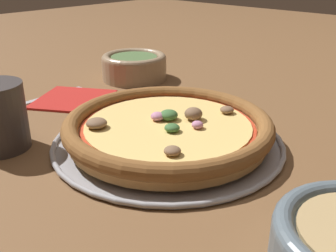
{
  "coord_description": "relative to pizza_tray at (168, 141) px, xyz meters",
  "views": [
    {
      "loc": [
        0.34,
        -0.37,
        0.25
      ],
      "look_at": [
        0.0,
        0.0,
        0.03
      ],
      "focal_mm": 42.0,
      "sensor_mm": 36.0,
      "label": 1
    }
  ],
  "objects": [
    {
      "name": "fork",
      "position": [
        -0.3,
        -0.04,
        -0.0
      ],
      "size": [
        0.02,
        0.19,
        0.0
      ],
      "rotation": [
        0.0,
        0.0,
        4.75
      ],
      "color": "#B7B7BC",
      "rests_on": "ground_plane"
    },
    {
      "name": "ground_plane",
      "position": [
        0.0,
        0.0,
        -0.0
      ],
      "size": [
        3.0,
        3.0,
        0.0
      ],
      "primitive_type": "plane",
      "color": "brown"
    },
    {
      "name": "pizza",
      "position": [
        -0.0,
        -0.0,
        0.02
      ],
      "size": [
        0.29,
        0.29,
        0.04
      ],
      "color": "tan",
      "rests_on": "pizza_tray"
    },
    {
      "name": "napkin",
      "position": [
        -0.25,
        0.02,
        -0.0
      ],
      "size": [
        0.18,
        0.18,
        0.01
      ],
      "rotation": [
        0.0,
        0.0,
        0.55
      ],
      "color": "#B2231E",
      "rests_on": "ground_plane"
    },
    {
      "name": "pizza_tray",
      "position": [
        0.0,
        0.0,
        0.0
      ],
      "size": [
        0.33,
        0.33,
        0.01
      ],
      "color": "#9E9EA3",
      "rests_on": "ground_plane"
    },
    {
      "name": "bowl_far",
      "position": [
        -0.27,
        0.19,
        0.03
      ],
      "size": [
        0.14,
        0.14,
        0.05
      ],
      "color": "#9E8466",
      "rests_on": "ground_plane"
    }
  ]
}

